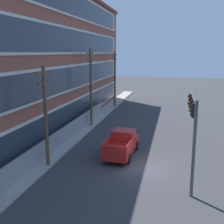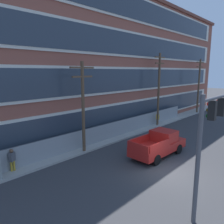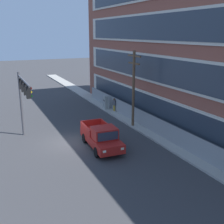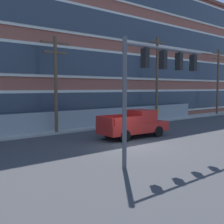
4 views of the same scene
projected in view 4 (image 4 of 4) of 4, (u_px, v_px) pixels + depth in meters
name	position (u px, v px, depth m)	size (l,w,h in m)	color
ground_plane	(131.00, 146.00, 17.50)	(160.00, 160.00, 0.00)	#38383A
sidewalk_building_side	(67.00, 130.00, 23.35)	(80.00, 1.93, 0.16)	#9E9B93
brick_mill_building	(89.00, 51.00, 31.71)	(49.74, 11.03, 15.44)	brown
chain_link_fence	(79.00, 120.00, 24.12)	(32.01, 0.06, 1.73)	gray
traffic_signal_mast	(156.00, 72.00, 13.66)	(6.05, 0.43, 5.83)	#4C4C51
pickup_truck_red	(135.00, 124.00, 20.48)	(5.46, 2.31, 1.98)	#AD1E19
utility_pole_near_corner	(56.00, 80.00, 21.59)	(2.35, 0.26, 7.52)	brown
utility_pole_midblock	(157.00, 76.00, 29.45)	(2.16, 0.26, 8.85)	brown
utility_pole_far_east	(218.00, 79.00, 36.89)	(2.73, 0.26, 8.58)	brown
pedestrian_by_fence	(157.00, 113.00, 29.82)	(0.39, 0.46, 1.69)	#4C4C51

